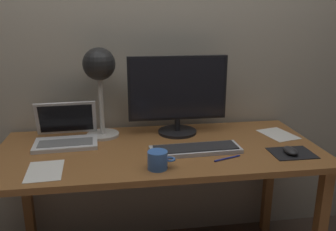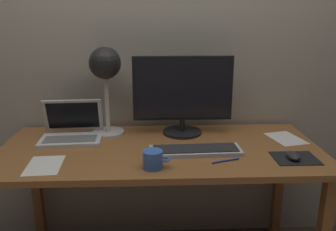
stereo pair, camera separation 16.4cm
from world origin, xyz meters
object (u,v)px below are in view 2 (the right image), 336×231
object	(u,v)px
desk_lamp	(105,70)
coffee_mug	(153,159)
pen	(226,161)
keyboard_main	(195,150)
laptop	(72,128)
monitor	(183,93)
mouse	(293,156)

from	to	relation	value
desk_lamp	coffee_mug	bearing A→B (deg)	-61.46
pen	keyboard_main	bearing A→B (deg)	138.44
pen	coffee_mug	bearing A→B (deg)	-170.47
keyboard_main	laptop	size ratio (longest dim) A/B	1.36
monitor	desk_lamp	world-z (taller)	desk_lamp
monitor	keyboard_main	world-z (taller)	monitor
monitor	mouse	xyz separation A→B (m)	(0.48, -0.39, -0.21)
mouse	coffee_mug	xyz separation A→B (m)	(-0.64, -0.06, 0.02)
desk_lamp	mouse	size ratio (longest dim) A/B	4.99
laptop	mouse	size ratio (longest dim) A/B	3.40
laptop	coffee_mug	distance (m)	0.59
mouse	coffee_mug	world-z (taller)	coffee_mug
mouse	desk_lamp	bearing A→B (deg)	156.02
coffee_mug	mouse	bearing A→B (deg)	5.61
desk_lamp	pen	xyz separation A→B (m)	(0.58, -0.40, -0.35)
keyboard_main	pen	world-z (taller)	keyboard_main
coffee_mug	pen	xyz separation A→B (m)	(0.33, 0.06, -0.04)
monitor	pen	bearing A→B (deg)	-67.12
keyboard_main	pen	bearing A→B (deg)	-41.56
coffee_mug	pen	bearing A→B (deg)	9.53
desk_lamp	mouse	distance (m)	1.03
keyboard_main	desk_lamp	xyz separation A→B (m)	(-0.45, 0.29, 0.34)
mouse	coffee_mug	bearing A→B (deg)	-174.39
keyboard_main	laptop	bearing A→B (deg)	160.13
desk_lamp	keyboard_main	bearing A→B (deg)	-32.88
laptop	mouse	bearing A→B (deg)	-17.24
monitor	keyboard_main	bearing A→B (deg)	-81.76
desk_lamp	mouse	bearing A→B (deg)	-23.98
monitor	desk_lamp	size ratio (longest dim) A/B	1.12
keyboard_main	pen	distance (m)	0.17
keyboard_main	monitor	bearing A→B (deg)	98.24
monitor	pen	xyz separation A→B (m)	(0.17, -0.39, -0.23)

